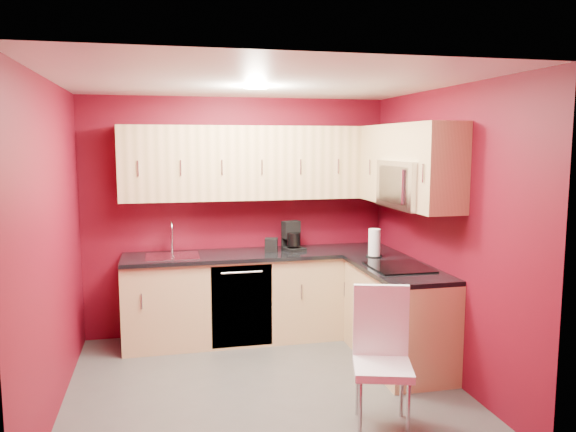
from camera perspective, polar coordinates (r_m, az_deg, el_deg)
name	(u,v)px	position (r m, az deg, el deg)	size (l,w,h in m)	color
floor	(264,387)	(4.91, -2.46, -16.93)	(3.20, 3.20, 0.00)	#484643
ceiling	(262,82)	(4.50, -2.64, 13.46)	(3.20, 3.20, 0.00)	white
wall_back	(238,216)	(6.01, -5.12, -0.03)	(3.20, 3.20, 0.00)	#5E0917
wall_front	(312,285)	(3.11, 2.46, -7.00)	(3.20, 3.20, 0.00)	#5E0917
wall_left	(52,248)	(4.54, -22.84, -2.99)	(3.00, 3.00, 0.00)	#5E0917
wall_right	(444,233)	(5.08, 15.52, -1.64)	(3.00, 3.00, 0.00)	#5E0917
base_cabinets_back	(262,297)	(5.91, -2.69, -8.20)	(2.80, 0.60, 0.87)	tan
base_cabinets_right	(397,317)	(5.35, 11.05, -10.02)	(0.60, 1.30, 0.87)	tan
countertop_back	(262,254)	(5.79, -2.69, -3.90)	(2.80, 0.63, 0.04)	black
countertop_right	(398,269)	(5.21, 11.09, -5.31)	(0.63, 1.27, 0.04)	black
upper_cabinets_back	(259,163)	(5.82, -2.99, 5.43)	(2.80, 0.35, 0.75)	tan
upper_cabinets_right	(405,158)	(5.33, 11.84, 5.78)	(0.35, 1.55, 0.75)	tan
microwave	(413,185)	(5.11, 12.58, 3.14)	(0.42, 0.76, 0.42)	silver
cooktop	(399,267)	(5.17, 11.21, -5.12)	(0.50, 0.55, 0.01)	black
sink	(172,252)	(5.71, -11.66, -3.65)	(0.52, 0.42, 0.35)	silver
dishwasher_front	(242,306)	(5.60, -4.70, -9.11)	(0.60, 0.02, 0.82)	black
downlight	(256,87)	(4.80, -3.29, 12.91)	(0.20, 0.20, 0.01)	white
coffee_maker	(294,236)	(5.87, 0.61, -2.05)	(0.18, 0.24, 0.30)	black
napkin_holder	(271,245)	(5.81, -1.71, -2.96)	(0.13, 0.13, 0.14)	black
paper_towel	(374,243)	(5.61, 8.77, -2.71)	(0.16, 0.16, 0.28)	white
dining_chair	(383,360)	(4.15, 9.59, -14.25)	(0.40, 0.42, 1.00)	white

